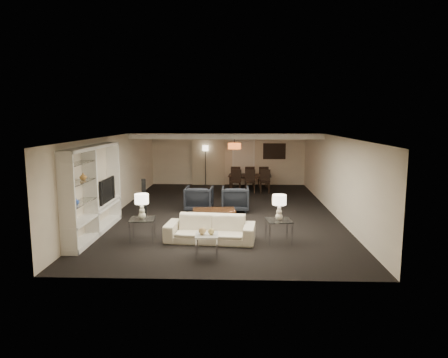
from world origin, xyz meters
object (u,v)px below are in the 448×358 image
object	(u,v)px
vase_amber	(83,176)
dining_table	(250,183)
armchair_right	(235,199)
chair_nr	(265,181)
table_lamp_right	(279,207)
chair_nm	(250,181)
side_table_right	(279,231)
chair_nl	(236,181)
floor_speaker	(144,197)
floor_lamp	(205,166)
side_table_left	(143,230)
table_lamp_left	(142,206)
coffee_table	(214,217)
chair_fm	(249,177)
sofa	(210,229)
marble_table	(207,245)
chair_fl	(236,177)
vase_blue	(76,201)
chair_fr	(263,177)
pendant_light	(234,146)
armchair_left	(199,199)
television	(103,190)

from	to	relation	value
vase_amber	dining_table	bearing A→B (deg)	60.03
armchair_right	chair_nr	bearing A→B (deg)	-110.20
table_lamp_right	chair_nm	xyz separation A→B (m)	(-0.51, 6.59, -0.41)
side_table_right	chair_nl	xyz separation A→B (m)	(-1.11, 6.59, 0.19)
table_lamp_right	dining_table	bearing A→B (deg)	94.02
floor_speaker	dining_table	bearing A→B (deg)	36.40
vase_amber	floor_lamp	world-z (taller)	floor_lamp
side_table_left	table_lamp_left	size ratio (longest dim) A/B	0.97
coffee_table	chair_fm	size ratio (longest dim) A/B	1.29
sofa	vase_amber	world-z (taller)	vase_amber
marble_table	chair_nl	world-z (taller)	chair_nl
sofa	chair_nr	world-z (taller)	chair_nr
chair_fl	floor_lamp	distance (m)	1.51
coffee_table	vase_amber	world-z (taller)	vase_amber
vase_blue	floor_lamp	distance (m)	9.28
vase_blue	chair_fr	size ratio (longest dim) A/B	0.18
pendant_light	chair_fr	bearing A→B (deg)	45.33
side_table_right	chair_nr	distance (m)	6.59
side_table_right	chair_fl	xyz separation A→B (m)	(-1.11, 7.89, 0.19)
marble_table	side_table_left	bearing A→B (deg)	147.09
pendant_light	chair_nr	world-z (taller)	pendant_light
armchair_left	chair_nm	xyz separation A→B (m)	(1.79, 3.29, 0.06)
chair_nm	chair_fm	bearing A→B (deg)	90.84
vase_amber	vase_blue	bearing A→B (deg)	-90.00
coffee_table	chair_fm	world-z (taller)	chair_fm
coffee_table	marble_table	distance (m)	2.70
coffee_table	side_table_right	size ratio (longest dim) A/B	2.00
chair_nl	chair_fm	bearing A→B (deg)	71.85
coffee_table	chair_fl	size ratio (longest dim) A/B	1.29
armchair_right	table_lamp_left	xyz separation A→B (m)	(-2.30, -3.30, 0.47)
armchair_left	television	bearing A→B (deg)	44.20
floor_lamp	vase_amber	bearing A→B (deg)	-105.09
armchair_left	chair_fl	xyz separation A→B (m)	(1.19, 4.59, 0.06)
floor_speaker	armchair_right	bearing A→B (deg)	-2.59
floor_lamp	dining_table	bearing A→B (deg)	-28.56
armchair_right	table_lamp_right	size ratio (longest dim) A/B	1.44
television	chair_nl	distance (m)	6.59
table_lamp_left	chair_fl	xyz separation A→B (m)	(2.29, 7.89, -0.41)
side_table_left	vase_amber	bearing A→B (deg)	-173.28
chair_nm	chair_nr	world-z (taller)	same
sofa	vase_blue	size ratio (longest dim) A/B	12.86
armchair_right	chair_fr	xyz separation A→B (m)	(1.19, 4.59, 0.06)
marble_table	chair_fr	bearing A→B (deg)	78.73
armchair_right	chair_fl	size ratio (longest dim) A/B	0.96
chair_nl	chair_fl	world-z (taller)	same
armchair_left	coffee_table	bearing A→B (deg)	111.98
chair_fm	vase_amber	bearing A→B (deg)	59.15
table_lamp_left	chair_fl	size ratio (longest dim) A/B	0.66
armchair_left	television	distance (m)	3.34
side_table_right	chair_fm	world-z (taller)	chair_fm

